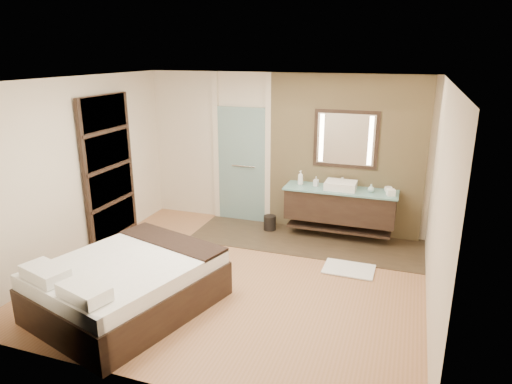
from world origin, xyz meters
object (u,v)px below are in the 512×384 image
at_px(vanity, 340,205).
at_px(waste_bin, 270,223).
at_px(bed, 128,284).
at_px(mirror_unit, 346,139).

relative_size(vanity, waste_bin, 6.90).
xyz_separation_m(bed, waste_bin, (0.87, 3.01, -0.19)).
xyz_separation_m(mirror_unit, waste_bin, (-1.20, -0.31, -1.52)).
bearing_deg(bed, mirror_unit, 74.35).
bearing_deg(mirror_unit, bed, -122.02).
bearing_deg(vanity, waste_bin, -176.76).
bearing_deg(mirror_unit, waste_bin, -165.67).
height_order(vanity, waste_bin, vanity).
bearing_deg(waste_bin, vanity, 3.24).
xyz_separation_m(vanity, bed, (-2.07, -3.08, -0.26)).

